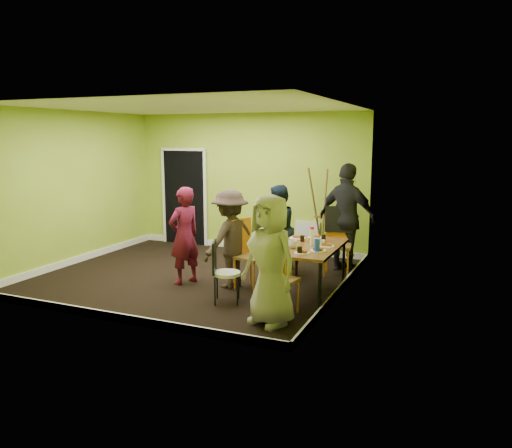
# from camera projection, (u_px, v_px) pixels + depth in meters

# --- Properties ---
(ground) EXTENTS (5.00, 5.00, 0.00)m
(ground) POSITION_uv_depth(u_px,v_px,m) (195.00, 276.00, 8.45)
(ground) COLOR black
(ground) RESTS_ON ground
(room_walls) EXTENTS (5.04, 4.54, 2.82)m
(room_walls) POSITION_uv_depth(u_px,v_px,m) (194.00, 218.00, 8.33)
(room_walls) COLOR #94AD2C
(room_walls) RESTS_ON ground
(dining_table) EXTENTS (0.90, 1.50, 0.75)m
(dining_table) POSITION_uv_depth(u_px,v_px,m) (307.00, 250.00, 7.32)
(dining_table) COLOR black
(dining_table) RESTS_ON ground
(chair_left_far) EXTENTS (0.43, 0.43, 1.01)m
(chair_left_far) POSITION_uv_depth(u_px,v_px,m) (280.00, 244.00, 8.33)
(chair_left_far) COLOR orange
(chair_left_far) RESTS_ON ground
(chair_left_near) EXTENTS (0.56, 0.55, 1.08)m
(chair_left_near) POSITION_uv_depth(u_px,v_px,m) (248.00, 250.00, 7.71)
(chair_left_near) COLOR orange
(chair_left_near) RESTS_ON ground
(chair_back_end) EXTENTS (0.55, 0.62, 1.15)m
(chair_back_end) POSITION_uv_depth(u_px,v_px,m) (339.00, 226.00, 8.56)
(chair_back_end) COLOR orange
(chair_back_end) RESTS_ON ground
(chair_front_end) EXTENTS (0.49, 0.49, 1.00)m
(chair_front_end) POSITION_uv_depth(u_px,v_px,m) (277.00, 274.00, 6.50)
(chair_front_end) COLOR orange
(chair_front_end) RESTS_ON ground
(chair_bentwood) EXTENTS (0.45, 0.45, 0.89)m
(chair_bentwood) POSITION_uv_depth(u_px,v_px,m) (222.00, 269.00, 7.04)
(chair_bentwood) COLOR black
(chair_bentwood) RESTS_ON ground
(easel) EXTENTS (0.71, 0.67, 1.77)m
(easel) POSITION_uv_depth(u_px,v_px,m) (326.00, 215.00, 9.38)
(easel) COLOR brown
(easel) RESTS_ON ground
(plate_near_left) EXTENTS (0.26, 0.26, 0.01)m
(plate_near_left) POSITION_uv_depth(u_px,v_px,m) (297.00, 238.00, 7.85)
(plate_near_left) COLOR white
(plate_near_left) RESTS_ON dining_table
(plate_near_right) EXTENTS (0.26, 0.26, 0.01)m
(plate_near_right) POSITION_uv_depth(u_px,v_px,m) (279.00, 250.00, 7.01)
(plate_near_right) COLOR white
(plate_near_right) RESTS_ON dining_table
(plate_far_back) EXTENTS (0.25, 0.25, 0.01)m
(plate_far_back) POSITION_uv_depth(u_px,v_px,m) (315.00, 237.00, 7.90)
(plate_far_back) COLOR white
(plate_far_back) RESTS_ON dining_table
(plate_far_front) EXTENTS (0.22, 0.22, 0.01)m
(plate_far_front) POSITION_uv_depth(u_px,v_px,m) (302.00, 253.00, 6.85)
(plate_far_front) COLOR white
(plate_far_front) RESTS_ON dining_table
(plate_wall_back) EXTENTS (0.22, 0.22, 0.01)m
(plate_wall_back) POSITION_uv_depth(u_px,v_px,m) (327.00, 246.00, 7.27)
(plate_wall_back) COLOR white
(plate_wall_back) RESTS_ON dining_table
(plate_wall_front) EXTENTS (0.23, 0.23, 0.01)m
(plate_wall_front) POSITION_uv_depth(u_px,v_px,m) (318.00, 251.00, 6.99)
(plate_wall_front) COLOR white
(plate_wall_front) RESTS_ON dining_table
(thermos) EXTENTS (0.06, 0.06, 0.24)m
(thermos) POSITION_uv_depth(u_px,v_px,m) (312.00, 237.00, 7.35)
(thermos) COLOR white
(thermos) RESTS_ON dining_table
(blue_bottle) EXTENTS (0.08, 0.08, 0.19)m
(blue_bottle) POSITION_uv_depth(u_px,v_px,m) (317.00, 245.00, 6.91)
(blue_bottle) COLOR blue
(blue_bottle) RESTS_ON dining_table
(orange_bottle) EXTENTS (0.04, 0.04, 0.07)m
(orange_bottle) POSITION_uv_depth(u_px,v_px,m) (309.00, 240.00, 7.55)
(orange_bottle) COLOR orange
(orange_bottle) RESTS_ON dining_table
(glass_mid) EXTENTS (0.07, 0.07, 0.10)m
(glass_mid) POSITION_uv_depth(u_px,v_px,m) (302.00, 238.00, 7.61)
(glass_mid) COLOR black
(glass_mid) RESTS_ON dining_table
(glass_back) EXTENTS (0.07, 0.07, 0.11)m
(glass_back) POSITION_uv_depth(u_px,v_px,m) (323.00, 238.00, 7.62)
(glass_back) COLOR black
(glass_back) RESTS_ON dining_table
(glass_front) EXTENTS (0.07, 0.07, 0.10)m
(glass_front) POSITION_uv_depth(u_px,v_px,m) (300.00, 250.00, 6.82)
(glass_front) COLOR black
(glass_front) RESTS_ON dining_table
(cup_a) EXTENTS (0.14, 0.14, 0.11)m
(cup_a) POSITION_uv_depth(u_px,v_px,m) (292.00, 244.00, 7.16)
(cup_a) COLOR white
(cup_a) RESTS_ON dining_table
(cup_b) EXTENTS (0.10, 0.10, 0.09)m
(cup_b) POSITION_uv_depth(u_px,v_px,m) (322.00, 243.00, 7.29)
(cup_b) COLOR white
(cup_b) RESTS_ON dining_table
(person_standing) EXTENTS (0.56, 0.67, 1.56)m
(person_standing) POSITION_uv_depth(u_px,v_px,m) (184.00, 236.00, 7.92)
(person_standing) COLOR #5B0F27
(person_standing) RESTS_ON ground
(person_left_far) EXTENTS (0.66, 0.81, 1.52)m
(person_left_far) POSITION_uv_depth(u_px,v_px,m) (278.00, 229.00, 8.63)
(person_left_far) COLOR black
(person_left_far) RESTS_ON ground
(person_left_near) EXTENTS (0.87, 1.12, 1.53)m
(person_left_near) POSITION_uv_depth(u_px,v_px,m) (230.00, 239.00, 7.74)
(person_left_near) COLOR #322521
(person_left_near) RESTS_ON ground
(person_back_end) EXTENTS (1.20, 0.82, 1.89)m
(person_back_end) POSITION_uv_depth(u_px,v_px,m) (347.00, 218.00, 8.62)
(person_back_end) COLOR black
(person_back_end) RESTS_ON ground
(person_front_end) EXTENTS (0.94, 0.78, 1.65)m
(person_front_end) POSITION_uv_depth(u_px,v_px,m) (270.00, 260.00, 6.17)
(person_front_end) COLOR #9C9588
(person_front_end) RESTS_ON ground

